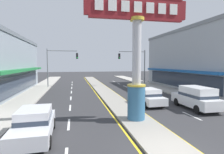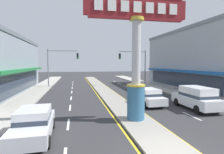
{
  "view_description": "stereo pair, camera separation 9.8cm",
  "coord_description": "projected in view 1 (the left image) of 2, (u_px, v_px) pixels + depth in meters",
  "views": [
    {
      "loc": [
        -4.04,
        -6.76,
        3.84
      ],
      "look_at": [
        -0.56,
        9.65,
        2.6
      ],
      "focal_mm": 28.97,
      "sensor_mm": 36.0,
      "label": 1
    },
    {
      "loc": [
        -3.94,
        -6.78,
        3.84
      ],
      "look_at": [
        -0.56,
        9.65,
        2.6
      ],
      "focal_mm": 28.97,
      "sensor_mm": 36.0,
      "label": 2
    }
  ],
  "objects": [
    {
      "name": "sidewalk_left",
      "position": [
        30.0,
        95.0,
        21.42
      ],
      "size": [
        2.9,
        60.0,
        0.18
      ],
      "primitive_type": "cube",
      "color": "#ADA89E",
      "rests_on": "ground"
    },
    {
      "name": "ground_plane",
      "position": [
        172.0,
        154.0,
        7.71
      ],
      "size": [
        160.0,
        160.0,
        0.0
      ],
      "primitive_type": "plane",
      "color": "#303033"
    },
    {
      "name": "median_strip",
      "position": [
        104.0,
        91.0,
        25.27
      ],
      "size": [
        2.21,
        52.0,
        0.14
      ],
      "primitive_type": "cube",
      "color": "gray",
      "rests_on": "ground"
    },
    {
      "name": "storefront_right",
      "position": [
        206.0,
        60.0,
        27.13
      ],
      "size": [
        10.37,
        20.85,
        8.84
      ],
      "color": "#999EA3",
      "rests_on": "ground"
    },
    {
      "name": "traffic_light_right_side",
      "position": [
        135.0,
        61.0,
        31.12
      ],
      "size": [
        4.86,
        0.46,
        6.2
      ],
      "color": "slate",
      "rests_on": "ground"
    },
    {
      "name": "sidewalk_right",
      "position": [
        171.0,
        91.0,
        25.21
      ],
      "size": [
        2.9,
        60.0,
        0.18
      ],
      "primitive_type": "cube",
      "color": "#ADA89E",
      "rests_on": "ground"
    },
    {
      "name": "sedan_far_right_lane",
      "position": [
        148.0,
        96.0,
        16.92
      ],
      "size": [
        1.92,
        4.34,
        1.53
      ],
      "color": "white",
      "rests_on": "ground"
    },
    {
      "name": "street_bench",
      "position": [
        195.0,
        94.0,
        19.19
      ],
      "size": [
        0.48,
        1.6,
        0.88
      ],
      "color": "#232328",
      "rests_on": "sidewalk_right"
    },
    {
      "name": "lane_markings",
      "position": [
        105.0,
        93.0,
        23.95
      ],
      "size": [
        8.95,
        52.0,
        0.01
      ],
      "color": "silver",
      "rests_on": "ground"
    },
    {
      "name": "suv_near_right_lane",
      "position": [
        196.0,
        98.0,
        15.26
      ],
      "size": [
        1.99,
        4.61,
        1.9
      ],
      "color": "white",
      "rests_on": "ground"
    },
    {
      "name": "traffic_light_left_side",
      "position": [
        59.0,
        61.0,
        28.83
      ],
      "size": [
        4.86,
        0.46,
        6.2
      ],
      "color": "slate",
      "rests_on": "ground"
    },
    {
      "name": "district_sign",
      "position": [
        137.0,
        57.0,
        11.8
      ],
      "size": [
        6.81,
        1.22,
        8.06
      ],
      "color": "#33668C",
      "rests_on": "median_strip"
    },
    {
      "name": "sedan_near_left_lane",
      "position": [
        34.0,
        123.0,
        9.25
      ],
      "size": [
        1.95,
        4.36,
        1.53
      ],
      "color": "silver",
      "rests_on": "ground"
    }
  ]
}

